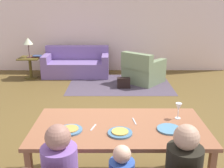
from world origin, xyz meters
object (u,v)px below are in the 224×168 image
at_px(plate_near_man, 71,130).
at_px(plate_near_child, 121,133).
at_px(armchair, 143,71).
at_px(side_table, 31,65).
at_px(couch, 77,65).
at_px(book_upper, 38,56).
at_px(table_lamp, 29,42).
at_px(wine_glass, 179,108).
at_px(book_lower, 37,56).
at_px(plate_near_woman, 170,129).
at_px(dining_table, 120,131).
at_px(handbag, 124,83).

height_order(plate_near_man, plate_near_child, same).
distance_m(armchair, side_table, 3.10).
relative_size(couch, armchair, 1.52).
xyz_separation_m(couch, book_upper, (-1.04, -0.25, 0.32)).
relative_size(plate_near_man, table_lamp, 0.46).
relative_size(armchair, side_table, 2.08).
distance_m(couch, table_lamp, 1.46).
height_order(wine_glass, book_lower, wine_glass).
bearing_deg(plate_near_woman, book_lower, 120.18).
height_order(dining_table, armchair, armchair).
relative_size(couch, side_table, 3.16).
bearing_deg(book_lower, plate_near_woman, -59.82).
xyz_separation_m(armchair, book_upper, (-2.86, 0.45, 0.30)).
relative_size(side_table, book_upper, 2.64).
bearing_deg(book_lower, plate_near_child, -65.16).
height_order(plate_near_woman, book_upper, plate_near_woman).
bearing_deg(table_lamp, book_upper, 2.21).
relative_size(dining_table, armchair, 1.54).
bearing_deg(plate_near_man, wine_glass, 14.24).
height_order(dining_table, handbag, dining_table).
bearing_deg(plate_near_child, handbag, 86.84).
height_order(plate_near_child, wine_glass, wine_glass).
bearing_deg(couch, side_table, -168.30).
bearing_deg(book_lower, side_table, -161.58).
relative_size(armchair, book_lower, 5.48).
bearing_deg(side_table, book_upper, 2.21).
relative_size(book_lower, handbag, 0.69).
distance_m(plate_near_woman, table_lamp, 5.40).
distance_m(plate_near_man, book_lower, 4.94).
bearing_deg(book_lower, dining_table, -64.30).
relative_size(side_table, book_lower, 2.64).
bearing_deg(book_upper, table_lamp, -177.79).
height_order(armchair, table_lamp, table_lamp).
relative_size(dining_table, book_lower, 8.46).
bearing_deg(book_upper, book_lower, 133.02).
xyz_separation_m(dining_table, plate_near_man, (-0.51, -0.12, 0.08)).
xyz_separation_m(couch, table_lamp, (-1.25, -0.26, 0.71)).
distance_m(dining_table, plate_near_man, 0.53).
relative_size(dining_table, plate_near_child, 7.45).
bearing_deg(book_upper, couch, 13.55).
xyz_separation_m(plate_near_child, plate_near_woman, (0.51, 0.08, 0.00)).
bearing_deg(wine_glass, couch, 111.22).
bearing_deg(dining_table, wine_glass, 15.04).
xyz_separation_m(dining_table, couch, (-1.10, 4.73, -0.39)).
height_order(wine_glass, couch, wine_glass).
bearing_deg(handbag, plate_near_child, -93.16).
height_order(plate_near_woman, table_lamp, table_lamp).
xyz_separation_m(wine_glass, book_upper, (-2.81, 4.30, -0.27)).
relative_size(wine_glass, armchair, 0.15).
bearing_deg(book_upper, side_table, -177.79).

